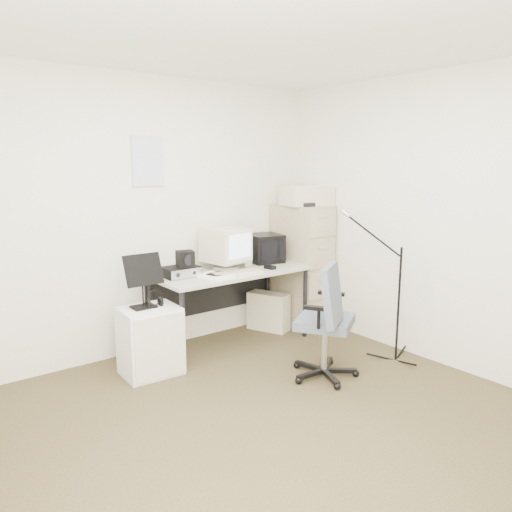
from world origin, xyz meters
TOP-DOWN VIEW (x-y plane):
  - floor at (0.00, 0.00)m, footprint 3.60×3.60m
  - ceiling at (0.00, 0.00)m, footprint 3.60×3.60m
  - wall_back at (0.00, 1.80)m, footprint 3.60×0.02m
  - wall_right at (1.80, 0.00)m, footprint 0.02×3.60m
  - wall_calendar at (-0.02, 1.79)m, footprint 0.30×0.02m
  - filing_cabinet at (1.58, 1.48)m, footprint 0.40×0.60m
  - printer at (1.58, 1.42)m, footprint 0.54×0.42m
  - desk at (0.63, 1.45)m, footprint 1.50×0.70m
  - crt_monitor at (0.62, 1.52)m, footprint 0.41×0.43m
  - crt_tv at (1.14, 1.56)m, footprint 0.37×0.39m
  - desk_speaker at (0.88, 1.53)m, footprint 0.09×0.09m
  - keyboard at (0.56, 1.26)m, footprint 0.50×0.24m
  - mouse at (0.96, 1.26)m, footprint 0.08×0.12m
  - radio_receiver at (0.12, 1.50)m, footprint 0.32×0.23m
  - radio_speaker at (0.15, 1.47)m, footprint 0.17×0.17m
  - papers at (0.35, 1.29)m, footprint 0.29×0.35m
  - pc_tower at (1.17, 1.54)m, footprint 0.34×0.46m
  - office_chair at (0.79, 0.34)m, footprint 0.78×0.78m
  - side_cart at (-0.31, 1.27)m, footprint 0.48×0.39m
  - music_stand at (-0.34, 1.30)m, footprint 0.35×0.27m
  - headphones at (-0.27, 1.26)m, footprint 0.17×0.17m
  - mic_stand at (1.56, 0.20)m, footprint 0.02×0.02m

SIDE VIEW (x-z plane):
  - floor at x=0.00m, z-range -0.01..0.00m
  - pc_tower at x=1.17m, z-range 0.00..0.40m
  - side_cart at x=-0.31m, z-range 0.00..0.57m
  - desk at x=0.63m, z-range 0.00..0.73m
  - office_chair at x=0.79m, z-range 0.00..0.98m
  - headphones at x=-0.27m, z-range 0.60..0.63m
  - filing_cabinet at x=1.58m, z-range 0.00..1.30m
  - mic_stand at x=1.56m, z-range 0.00..1.34m
  - papers at x=0.35m, z-range 0.73..0.75m
  - keyboard at x=0.56m, z-range 0.73..0.76m
  - mouse at x=0.96m, z-range 0.73..0.76m
  - radio_receiver at x=0.12m, z-range 0.73..0.82m
  - music_stand at x=-0.34m, z-range 0.57..1.03m
  - desk_speaker at x=0.88m, z-range 0.73..0.89m
  - crt_tv at x=1.14m, z-range 0.73..1.02m
  - radio_speaker at x=0.15m, z-range 0.82..0.96m
  - crt_monitor at x=0.62m, z-range 0.73..1.12m
  - wall_back at x=0.00m, z-range 0.00..2.50m
  - wall_right at x=1.80m, z-range 0.00..2.50m
  - printer at x=1.58m, z-range 1.30..1.49m
  - wall_calendar at x=-0.02m, z-range 1.53..1.97m
  - ceiling at x=0.00m, z-range 2.50..2.50m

